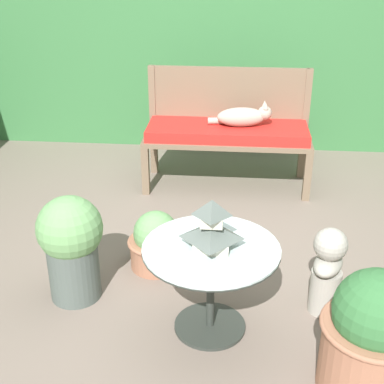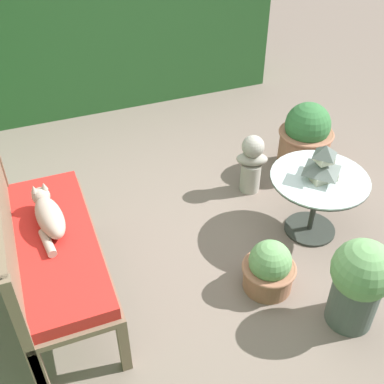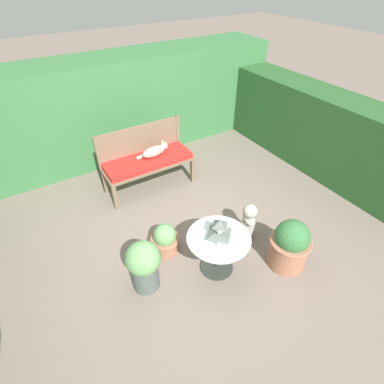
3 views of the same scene
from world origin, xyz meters
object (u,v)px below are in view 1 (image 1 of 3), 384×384
object	(u,v)px
cat	(244,116)
garden_bust	(327,269)
pagoda_birdhouse	(212,228)
garden_bench	(227,135)
potted_plant_path_edge	(156,242)
potted_plant_bench_left	(372,337)
patio_table	(211,265)
potted_plant_table_near	(71,244)

from	to	relation	value
cat	garden_bust	xyz separation A→B (m)	(0.49, -1.71, -0.34)
pagoda_birdhouse	garden_bench	bearing A→B (deg)	89.14
cat	pagoda_birdhouse	bearing A→B (deg)	-101.99
potted_plant_path_edge	potted_plant_bench_left	size ratio (longest dim) A/B	0.60
pagoda_birdhouse	potted_plant_path_edge	bearing A→B (deg)	123.28
patio_table	potted_plant_bench_left	size ratio (longest dim) A/B	1.10
garden_bust	potted_plant_path_edge	xyz separation A→B (m)	(-1.04, 0.38, -0.11)
garden_bench	pagoda_birdhouse	bearing A→B (deg)	-90.86
garden_bench	patio_table	size ratio (longest dim) A/B	1.92
garden_bench	potted_plant_table_near	world-z (taller)	potted_plant_table_near
patio_table	potted_plant_table_near	bearing A→B (deg)	164.71
pagoda_birdhouse	potted_plant_table_near	distance (m)	0.90
patio_table	potted_plant_table_near	xyz separation A→B (m)	(-0.83, 0.23, -0.05)
cat	potted_plant_bench_left	size ratio (longest dim) A/B	0.81
garden_bench	garden_bust	world-z (taller)	garden_bench
potted_plant_bench_left	potted_plant_table_near	bearing A→B (deg)	159.06
patio_table	garden_bench	bearing A→B (deg)	89.14
pagoda_birdhouse	potted_plant_path_edge	size ratio (longest dim) A/B	0.70
potted_plant_table_near	potted_plant_path_edge	bearing A→B (deg)	39.72
potted_plant_path_edge	garden_bench	bearing A→B (deg)	72.46
cat	patio_table	size ratio (longest dim) A/B	0.74
pagoda_birdhouse	garden_bust	xyz separation A→B (m)	(0.65, 0.21, -0.36)
patio_table	garden_bust	distance (m)	0.70
garden_bust	potted_plant_path_edge	bearing A→B (deg)	92.53
potted_plant_table_near	cat	bearing A→B (deg)	59.64
cat	potted_plant_path_edge	world-z (taller)	cat
potted_plant_bench_left	potted_plant_path_edge	bearing A→B (deg)	139.83
garden_bust	potted_plant_path_edge	world-z (taller)	garden_bust
garden_bench	cat	bearing A→B (deg)	1.07
garden_bust	potted_plant_bench_left	world-z (taller)	potted_plant_bench_left
potted_plant_path_edge	patio_table	bearing A→B (deg)	-56.72
cat	potted_plant_table_near	xyz separation A→B (m)	(-0.99, -1.69, -0.27)
potted_plant_bench_left	pagoda_birdhouse	bearing A→B (deg)	153.41
pagoda_birdhouse	cat	bearing A→B (deg)	85.21
pagoda_birdhouse	garden_bust	world-z (taller)	pagoda_birdhouse
pagoda_birdhouse	potted_plant_path_edge	distance (m)	0.85
garden_bench	pagoda_birdhouse	world-z (taller)	pagoda_birdhouse
patio_table	pagoda_birdhouse	distance (m)	0.23
garden_bust	pagoda_birdhouse	bearing A→B (deg)	130.68
pagoda_birdhouse	patio_table	bearing A→B (deg)	-91.79
cat	potted_plant_table_near	bearing A→B (deg)	-127.56
garden_bench	potted_plant_path_edge	distance (m)	1.42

